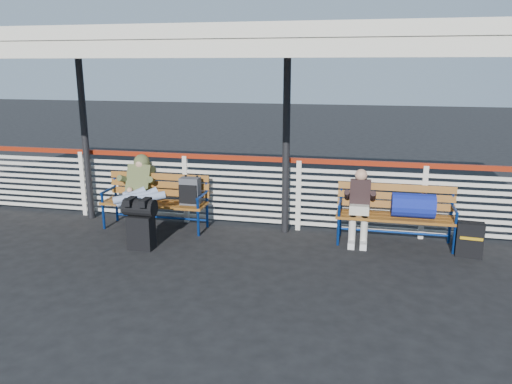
% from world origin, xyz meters
% --- Properties ---
extents(ground, '(60.00, 60.00, 0.00)m').
position_xyz_m(ground, '(0.00, 0.00, 0.00)').
color(ground, black).
rests_on(ground, ground).
extents(fence, '(12.08, 0.08, 1.24)m').
position_xyz_m(fence, '(0.00, 1.90, 0.66)').
color(fence, silver).
rests_on(fence, ground).
extents(canopy, '(12.60, 3.60, 3.16)m').
position_xyz_m(canopy, '(-0.00, 0.87, 3.04)').
color(canopy, silver).
rests_on(canopy, ground).
extents(luggage_stack, '(0.48, 0.28, 0.79)m').
position_xyz_m(luggage_stack, '(-0.20, 0.47, 0.43)').
color(luggage_stack, black).
rests_on(luggage_stack, ground).
extents(bench_left, '(1.80, 0.56, 0.92)m').
position_xyz_m(bench_left, '(-0.20, 1.50, 0.59)').
color(bench_left, '#A3681F').
rests_on(bench_left, ground).
extents(bench_right, '(1.80, 0.56, 0.92)m').
position_xyz_m(bench_right, '(3.70, 1.53, 0.61)').
color(bench_right, '#A3681F').
rests_on(bench_right, ground).
extents(traveler_man, '(0.94, 1.64, 0.77)m').
position_xyz_m(traveler_man, '(-0.54, 1.16, 0.69)').
color(traveler_man, '#9BAFD1').
rests_on(traveler_man, ground).
extents(companion_person, '(0.32, 0.66, 1.15)m').
position_xyz_m(companion_person, '(3.01, 1.53, 0.60)').
color(companion_person, beige).
rests_on(companion_person, ground).
extents(suitcase_side, '(0.39, 0.26, 0.52)m').
position_xyz_m(suitcase_side, '(4.61, 1.24, 0.26)').
color(suitcase_side, black).
rests_on(suitcase_side, ground).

